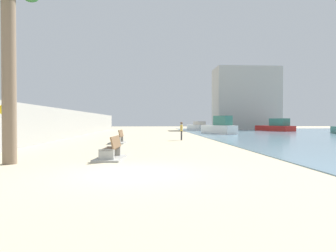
{
  "coord_description": "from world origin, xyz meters",
  "views": [
    {
      "loc": [
        0.61,
        -8.88,
        1.61
      ],
      "look_at": [
        1.87,
        11.07,
        1.27
      ],
      "focal_mm": 30.89,
      "sensor_mm": 36.0,
      "label": 1
    }
  ],
  "objects_px": {
    "palm_tree": "(7,18)",
    "boat_far_left": "(198,126)",
    "person_walking": "(181,130)",
    "pedestrian_sign": "(6,121)",
    "boat_outer": "(276,126)",
    "bench_near": "(111,154)",
    "bench_far": "(118,140)",
    "boat_nearest": "(220,127)"
  },
  "relations": [
    {
      "from": "palm_tree",
      "to": "bench_near",
      "type": "distance_m",
      "value": 6.48
    },
    {
      "from": "palm_tree",
      "to": "pedestrian_sign",
      "type": "distance_m",
      "value": 5.33
    },
    {
      "from": "boat_far_left",
      "to": "palm_tree",
      "type": "bearing_deg",
      "value": -108.82
    },
    {
      "from": "palm_tree",
      "to": "person_walking",
      "type": "xyz_separation_m",
      "value": [
        7.96,
        13.02,
        -4.57
      ]
    },
    {
      "from": "person_walking",
      "to": "pedestrian_sign",
      "type": "distance_m",
      "value": 13.71
    },
    {
      "from": "boat_far_left",
      "to": "bench_near",
      "type": "bearing_deg",
      "value": -104.52
    },
    {
      "from": "bench_near",
      "to": "pedestrian_sign",
      "type": "relative_size",
      "value": 0.84
    },
    {
      "from": "bench_far",
      "to": "person_walking",
      "type": "distance_m",
      "value": 5.87
    },
    {
      "from": "boat_far_left",
      "to": "boat_nearest",
      "type": "height_order",
      "value": "boat_nearest"
    },
    {
      "from": "boat_nearest",
      "to": "pedestrian_sign",
      "type": "xyz_separation_m",
      "value": [
        -15.69,
        -21.15,
        0.76
      ]
    },
    {
      "from": "bench_far",
      "to": "person_walking",
      "type": "bearing_deg",
      "value": 31.76
    },
    {
      "from": "palm_tree",
      "to": "boat_nearest",
      "type": "relative_size",
      "value": 1.38
    },
    {
      "from": "bench_far",
      "to": "boat_outer",
      "type": "distance_m",
      "value": 32.7
    },
    {
      "from": "palm_tree",
      "to": "bench_far",
      "type": "distance_m",
      "value": 11.63
    },
    {
      "from": "boat_outer",
      "to": "pedestrian_sign",
      "type": "distance_m",
      "value": 40.78
    },
    {
      "from": "person_walking",
      "to": "boat_far_left",
      "type": "distance_m",
      "value": 28.87
    },
    {
      "from": "boat_outer",
      "to": "pedestrian_sign",
      "type": "xyz_separation_m",
      "value": [
        -27.09,
        -30.47,
        0.86
      ]
    },
    {
      "from": "bench_far",
      "to": "boat_outer",
      "type": "xyz_separation_m",
      "value": [
        22.41,
        23.81,
        0.52
      ]
    },
    {
      "from": "palm_tree",
      "to": "bench_far",
      "type": "relative_size",
      "value": 3.55
    },
    {
      "from": "person_walking",
      "to": "boat_nearest",
      "type": "xyz_separation_m",
      "value": [
        6.05,
        11.42,
        -0.03
      ]
    },
    {
      "from": "bench_far",
      "to": "boat_outer",
      "type": "relative_size",
      "value": 0.31
    },
    {
      "from": "pedestrian_sign",
      "to": "bench_near",
      "type": "bearing_deg",
      "value": -22.02
    },
    {
      "from": "boat_outer",
      "to": "boat_nearest",
      "type": "bearing_deg",
      "value": -140.72
    },
    {
      "from": "bench_near",
      "to": "boat_outer",
      "type": "bearing_deg",
      "value": 56.32
    },
    {
      "from": "bench_far",
      "to": "boat_nearest",
      "type": "height_order",
      "value": "boat_nearest"
    },
    {
      "from": "bench_near",
      "to": "bench_far",
      "type": "distance_m",
      "value": 8.85
    },
    {
      "from": "palm_tree",
      "to": "boat_far_left",
      "type": "height_order",
      "value": "palm_tree"
    },
    {
      "from": "palm_tree",
      "to": "pedestrian_sign",
      "type": "bearing_deg",
      "value": 116.94
    },
    {
      "from": "bench_near",
      "to": "bench_far",
      "type": "bearing_deg",
      "value": 94.28
    },
    {
      "from": "boat_outer",
      "to": "boat_nearest",
      "type": "height_order",
      "value": "boat_nearest"
    },
    {
      "from": "person_walking",
      "to": "boat_outer",
      "type": "height_order",
      "value": "boat_outer"
    },
    {
      "from": "palm_tree",
      "to": "boat_far_left",
      "type": "xyz_separation_m",
      "value": [
        14.05,
        41.24,
        -4.82
      ]
    },
    {
      "from": "bench_far",
      "to": "boat_far_left",
      "type": "height_order",
      "value": "boat_far_left"
    },
    {
      "from": "bench_far",
      "to": "pedestrian_sign",
      "type": "height_order",
      "value": "pedestrian_sign"
    },
    {
      "from": "bench_far",
      "to": "palm_tree",
      "type": "bearing_deg",
      "value": -106.81
    },
    {
      "from": "pedestrian_sign",
      "to": "boat_nearest",
      "type": "bearing_deg",
      "value": 53.44
    },
    {
      "from": "person_walking",
      "to": "pedestrian_sign",
      "type": "xyz_separation_m",
      "value": [
        -9.63,
        -9.73,
        0.73
      ]
    },
    {
      "from": "bench_near",
      "to": "boat_outer",
      "type": "distance_m",
      "value": 39.22
    },
    {
      "from": "boat_nearest",
      "to": "bench_near",
      "type": "bearing_deg",
      "value": -113.94
    },
    {
      "from": "palm_tree",
      "to": "bench_near",
      "type": "relative_size",
      "value": 3.5
    },
    {
      "from": "palm_tree",
      "to": "boat_nearest",
      "type": "bearing_deg",
      "value": 60.17
    },
    {
      "from": "palm_tree",
      "to": "bench_near",
      "type": "height_order",
      "value": "palm_tree"
    }
  ]
}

